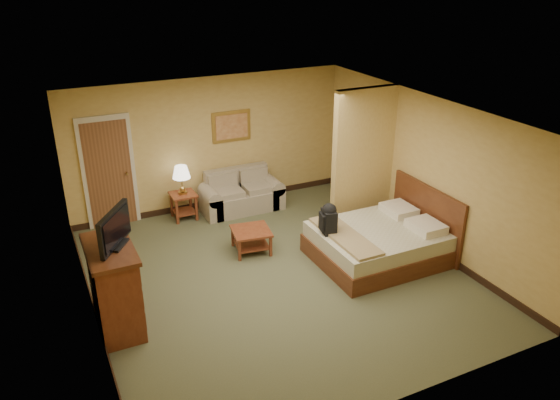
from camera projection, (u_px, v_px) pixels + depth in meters
floor at (276, 275)px, 8.62m from camera, size 6.00×6.00×0.00m
ceiling at (276, 115)px, 7.57m from camera, size 6.00×6.00×0.00m
back_wall at (210, 144)px, 10.57m from camera, size 5.50×0.02×2.60m
left_wall at (83, 238)px, 7.00m from camera, size 0.02×6.00×2.60m
right_wall at (423, 172)px, 9.18m from camera, size 0.02×6.00×2.60m
partition at (363, 160)px, 9.71m from camera, size 1.20×0.15×2.60m
door at (109, 173)px, 9.87m from camera, size 0.94×0.16×2.10m
baseboard at (213, 202)px, 11.06m from camera, size 5.50×0.02×0.12m
loveseat at (241, 197)px, 10.81m from camera, size 1.59×0.74×0.80m
side_table at (184, 202)px, 10.39m from camera, size 0.47×0.47×0.51m
table_lamp at (181, 173)px, 10.15m from camera, size 0.33×0.33×0.55m
coffee_table at (251, 236)px, 9.23m from camera, size 0.71×0.71×0.40m
wall_picture at (231, 126)px, 10.60m from camera, size 0.78×0.04×0.61m
dresser at (115, 287)px, 7.20m from camera, size 0.60×1.14×1.21m
tv at (114, 230)px, 6.90m from camera, size 0.50×0.70×0.49m
bed at (382, 241)px, 9.01m from camera, size 2.05×1.74×1.13m
backpack at (329, 218)px, 8.66m from camera, size 0.25×0.33×0.51m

